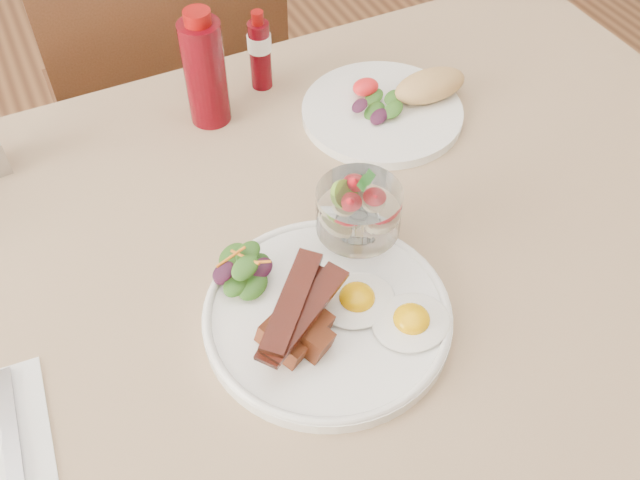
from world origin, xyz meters
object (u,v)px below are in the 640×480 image
table (310,300)px  chair_far (170,102)px  main_plate (327,316)px  ketchup_bottle (205,71)px  hot_sauce_bottle (260,51)px  second_plate (394,104)px  fruit_cup (358,210)px

table → chair_far: 0.68m
main_plate → ketchup_bottle: 0.40m
hot_sauce_bottle → second_plate: bearing=-44.9°
table → main_plate: 0.14m
chair_far → ketchup_bottle: (-0.02, -0.36, 0.31)m
ketchup_bottle → hot_sauce_bottle: bearing=22.5°
table → ketchup_bottle: size_ratio=7.65×
main_plate → second_plate: 0.39m
fruit_cup → hot_sauce_bottle: (0.03, 0.36, -0.01)m
ketchup_bottle → hot_sauce_bottle: size_ratio=1.39×
table → second_plate: 0.32m
table → second_plate: second_plate is taller
chair_far → second_plate: 0.57m
second_plate → hot_sauce_bottle: size_ratio=2.04×
table → chair_far: bearing=90.0°
main_plate → hot_sauce_bottle: hot_sauce_bottle is taller
chair_far → ketchup_bottle: chair_far is taller
main_plate → fruit_cup: size_ratio=2.78×
chair_far → fruit_cup: bearing=-85.3°
table → fruit_cup: size_ratio=13.20×
chair_far → second_plate: (0.23, -0.47, 0.24)m
table → ketchup_bottle: bearing=92.9°
second_plate → hot_sauce_bottle: (-0.15, 0.15, 0.05)m
fruit_cup → hot_sauce_bottle: size_ratio=0.80×
table → fruit_cup: bearing=-16.9°
main_plate → chair_far: bearing=88.3°
main_plate → table: bearing=76.9°
chair_far → main_plate: chair_far is taller
second_plate → ketchup_bottle: bearing=156.5°
ketchup_bottle → chair_far: bearing=87.6°
main_plate → fruit_cup: fruit_cup is taller
main_plate → hot_sauce_bottle: size_ratio=2.23×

